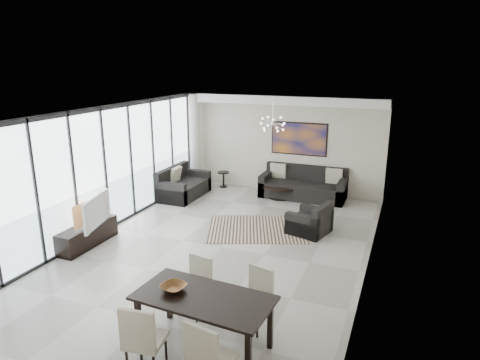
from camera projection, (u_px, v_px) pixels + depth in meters
The scene contains 20 objects.
room_shell at pixel (242, 185), 8.66m from camera, with size 6.00×9.00×2.90m.
window_wall at pixel (108, 169), 9.85m from camera, with size 0.37×8.95×2.90m.
soffit at pixel (282, 100), 12.31m from camera, with size 5.98×0.40×0.26m, color white.
painting at pixel (299, 139), 12.59m from camera, with size 1.68×0.04×0.98m, color #C36F1B.
chandelier at pixel (273, 124), 10.71m from camera, with size 0.66×0.66×0.71m.
rug at pixel (257, 229), 10.23m from camera, with size 2.29×1.76×0.01m, color black.
coffee_table at pixel (281, 190), 12.50m from camera, with size 1.07×1.07×0.37m.
bowl_coffee at pixel (282, 184), 12.47m from camera, with size 0.21×0.21×0.06m, color brown.
sofa_main at pixel (303, 187), 12.50m from camera, with size 2.45×1.00×0.89m.
loveseat at pixel (182, 187), 12.58m from camera, with size 0.97×1.72×0.86m.
armchair at pixel (311, 223), 9.93m from camera, with size 1.02×1.05×0.73m.
side_table at pixel (223, 177), 13.49m from camera, with size 0.36×0.36×0.50m.
tv_console at pixel (88, 235), 9.28m from camera, with size 0.43×1.52×0.47m, color black.
television at pixel (92, 211), 9.08m from camera, with size 1.16×0.15×0.67m, color gray.
dining_table at pixel (204, 302), 5.86m from camera, with size 1.96×1.07×0.79m.
dining_chair_sw at pixel (142, 337), 5.32m from camera, with size 0.53×0.53×1.02m.
dining_chair_se at pixel (207, 355), 4.97m from camera, with size 0.55×0.55×1.04m.
dining_chair_nw at pixel (197, 281), 6.76m from camera, with size 0.50×0.50×0.93m.
dining_chair_ne at pixel (258, 294), 6.40m from camera, with size 0.52×0.52×0.93m.
bowl_dining at pixel (174, 288), 5.98m from camera, with size 0.35×0.35×0.09m, color brown.
Camera 1 is at (3.51, -7.72, 3.92)m, focal length 32.00 mm.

